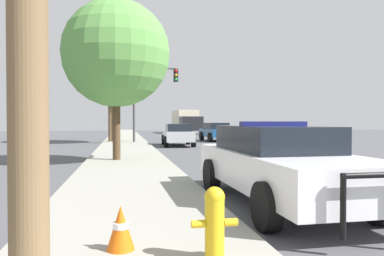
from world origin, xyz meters
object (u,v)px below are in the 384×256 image
(car_background_distant, at_px, (179,127))
(car_background_midblock, at_px, (178,134))
(box_truck, at_px, (186,121))
(traffic_cone, at_px, (121,228))
(tree_sidewalk_mid, at_px, (111,66))
(police_car, at_px, (278,162))
(traffic_light, at_px, (152,89))
(car_background_oncoming, at_px, (217,131))
(tree_sidewalk_near, at_px, (116,54))
(fire_hydrant, at_px, (215,220))

(car_background_distant, distance_m, car_background_midblock, 27.23)
(box_truck, height_order, traffic_cone, box_truck)
(car_background_distant, xyz_separation_m, car_background_midblock, (-4.15, -26.91, -0.03))
(car_background_distant, height_order, tree_sidewalk_mid, tree_sidewalk_mid)
(police_car, relative_size, traffic_light, 1.01)
(car_background_oncoming, xyz_separation_m, box_truck, (0.64, 17.87, 0.79))
(police_car, distance_m, tree_sidewalk_mid, 20.78)
(police_car, bearing_deg, tree_sidewalk_near, -68.34)
(fire_hydrant, distance_m, car_background_oncoming, 24.86)
(traffic_light, relative_size, traffic_cone, 10.54)
(car_background_midblock, distance_m, box_truck, 23.08)
(police_car, bearing_deg, fire_hydrant, 54.96)
(car_background_oncoming, distance_m, tree_sidewalk_mid, 9.23)
(police_car, height_order, car_background_oncoming, police_car)
(tree_sidewalk_mid, height_order, traffic_cone, tree_sidewalk_mid)
(police_car, relative_size, box_truck, 0.65)
(car_background_oncoming, bearing_deg, traffic_cone, 70.52)
(fire_hydrant, bearing_deg, car_background_oncoming, 75.71)
(car_background_distant, distance_m, tree_sidewalk_near, 36.92)
(car_background_distant, relative_size, box_truck, 0.51)
(car_background_midblock, relative_size, traffic_cone, 8.83)
(tree_sidewalk_mid, bearing_deg, tree_sidewalk_near, -87.27)
(traffic_light, distance_m, car_background_midblock, 4.19)
(car_background_distant, xyz_separation_m, traffic_cone, (-7.55, -45.76, -0.38))
(car_background_oncoming, height_order, box_truck, box_truck)
(traffic_cone, bearing_deg, car_background_distant, 80.64)
(car_background_midblock, bearing_deg, tree_sidewalk_mid, 143.28)
(traffic_light, bearing_deg, box_truck, 73.98)
(car_background_oncoming, distance_m, tree_sidewalk_near, 15.98)
(fire_hydrant, xyz_separation_m, car_background_distant, (6.59, 46.21, 0.23))
(car_background_midblock, xyz_separation_m, tree_sidewalk_mid, (-4.20, 3.47, 4.62))
(fire_hydrant, bearing_deg, box_truck, 80.83)
(car_background_oncoming, distance_m, traffic_cone, 24.69)
(tree_sidewalk_near, distance_m, traffic_cone, 10.47)
(car_background_distant, bearing_deg, traffic_cone, -103.43)
(car_background_distant, xyz_separation_m, car_background_oncoming, (-0.45, -22.12, -0.01))
(car_background_distant, xyz_separation_m, tree_sidewalk_mid, (-8.35, -23.44, 4.59))
(fire_hydrant, bearing_deg, tree_sidewalk_mid, 94.42)
(box_truck, distance_m, tree_sidewalk_mid, 21.34)
(car_background_oncoming, bearing_deg, car_background_midblock, 49.56)
(police_car, distance_m, car_background_distant, 43.62)
(traffic_light, height_order, tree_sidewalk_mid, tree_sidewalk_mid)
(police_car, relative_size, tree_sidewalk_mid, 0.68)
(tree_sidewalk_mid, bearing_deg, police_car, -79.54)
(car_background_distant, relative_size, tree_sidewalk_mid, 0.53)
(car_background_midblock, bearing_deg, traffic_cone, -97.33)
(tree_sidewalk_mid, relative_size, traffic_cone, 15.58)
(fire_hydrant, bearing_deg, traffic_cone, 155.08)
(police_car, bearing_deg, box_truck, -98.00)
(tree_sidewalk_near, bearing_deg, box_truck, 75.94)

